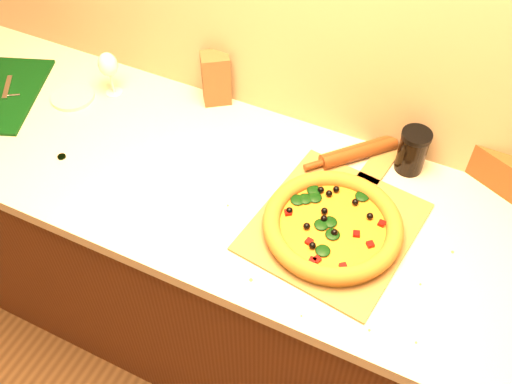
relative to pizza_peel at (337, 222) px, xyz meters
name	(u,v)px	position (x,y,z in m)	size (l,w,h in m)	color
cabinet	(278,292)	(-0.16, 0.01, -0.47)	(2.80, 0.65, 0.86)	#4D2410
countertop	(283,206)	(-0.16, 0.01, -0.02)	(2.84, 0.68, 0.04)	#C0B495
pizza_peel	(337,222)	(0.00, 0.00, 0.00)	(0.44, 0.60, 0.01)	brown
pizza	(332,225)	(0.00, -0.04, 0.03)	(0.36, 0.36, 0.05)	#A76F29
bottle_cap	(62,157)	(-0.81, -0.12, 0.00)	(0.02, 0.02, 0.01)	black
rolling_pin	(359,152)	(-0.03, 0.26, 0.02)	(0.25, 0.27, 0.05)	#5F2710
wine_glass	(108,66)	(-0.84, 0.19, 0.10)	(0.06, 0.06, 0.15)	silver
paper_bag	(216,78)	(-0.52, 0.31, 0.08)	(0.09, 0.07, 0.17)	brown
dark_jar	(412,151)	(0.11, 0.28, 0.06)	(0.08, 0.08, 0.13)	black
side_plate	(73,97)	(-0.95, 0.11, 0.00)	(0.14, 0.14, 0.01)	beige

